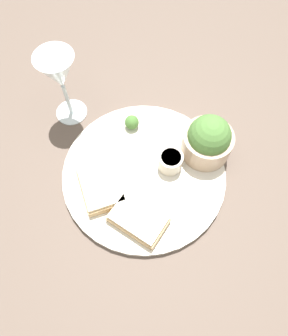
# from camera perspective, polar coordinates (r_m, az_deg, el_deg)

# --- Properties ---
(ground_plane) EXTENTS (4.00, 4.00, 0.00)m
(ground_plane) POSITION_cam_1_polar(r_m,az_deg,el_deg) (0.65, -0.00, -1.31)
(ground_plane) COLOR brown
(dinner_plate) EXTENTS (0.32, 0.32, 0.01)m
(dinner_plate) POSITION_cam_1_polar(r_m,az_deg,el_deg) (0.64, -0.00, -1.05)
(dinner_plate) COLOR silver
(dinner_plate) RESTS_ON ground_plane
(salad_bowl) EXTENTS (0.10, 0.10, 0.10)m
(salad_bowl) POSITION_cam_1_polar(r_m,az_deg,el_deg) (0.63, 11.07, 4.82)
(salad_bowl) COLOR tan
(salad_bowl) RESTS_ON dinner_plate
(sauce_ramekin) EXTENTS (0.05, 0.05, 0.04)m
(sauce_ramekin) POSITION_cam_1_polar(r_m,az_deg,el_deg) (0.62, 4.64, 1.24)
(sauce_ramekin) COLOR beige
(sauce_ramekin) RESTS_ON dinner_plate
(cheese_toast_near) EXTENTS (0.12, 0.11, 0.03)m
(cheese_toast_near) POSITION_cam_1_polar(r_m,az_deg,el_deg) (0.62, -7.52, -2.95)
(cheese_toast_near) COLOR tan
(cheese_toast_near) RESTS_ON dinner_plate
(cheese_toast_far) EXTENTS (0.11, 0.08, 0.03)m
(cheese_toast_far) POSITION_cam_1_polar(r_m,az_deg,el_deg) (0.59, -0.97, -8.88)
(cheese_toast_far) COLOR tan
(cheese_toast_far) RESTS_ON dinner_plate
(wine_glass) EXTENTS (0.07, 0.07, 0.16)m
(wine_glass) POSITION_cam_1_polar(r_m,az_deg,el_deg) (0.65, -14.59, 15.38)
(wine_glass) COLOR silver
(wine_glass) RESTS_ON ground_plane
(garnish) EXTENTS (0.03, 0.03, 0.03)m
(garnish) POSITION_cam_1_polar(r_m,az_deg,el_deg) (0.67, -2.14, 7.98)
(garnish) COLOR #477533
(garnish) RESTS_ON dinner_plate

